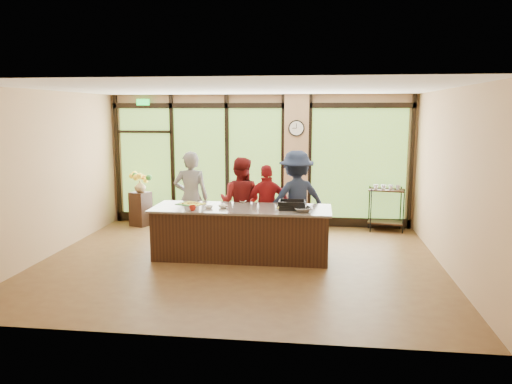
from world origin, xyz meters
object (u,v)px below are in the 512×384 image
(island_base, at_px, (242,233))
(bar_cart, at_px, (386,203))
(cook_left, at_px, (191,198))
(cook_right, at_px, (296,199))
(flower_stand, at_px, (141,209))
(roasting_pan, at_px, (292,207))

(island_base, relative_size, bar_cart, 3.00)
(cook_left, relative_size, cook_right, 0.99)
(flower_stand, bearing_deg, cook_left, -20.74)
(cook_left, height_order, cook_right, cook_right)
(bar_cart, bearing_deg, cook_right, -129.88)
(roasting_pan, bearing_deg, bar_cart, 46.17)
(cook_left, distance_m, bar_cart, 4.31)
(island_base, xyz_separation_m, cook_left, (-1.13, 0.77, 0.49))
(flower_stand, xyz_separation_m, bar_cart, (5.56, 0.18, 0.23))
(cook_left, relative_size, bar_cart, 1.80)
(cook_left, bearing_deg, island_base, 137.27)
(island_base, distance_m, flower_stand, 3.50)
(cook_right, height_order, roasting_pan, cook_right)
(roasting_pan, distance_m, flower_stand, 4.30)
(cook_left, height_order, flower_stand, cook_left)
(roasting_pan, height_order, flower_stand, roasting_pan)
(roasting_pan, relative_size, bar_cart, 0.45)
(roasting_pan, bearing_deg, island_base, 172.99)
(island_base, xyz_separation_m, bar_cart, (2.86, 2.40, 0.18))
(island_base, distance_m, cook_right, 1.36)
(island_base, relative_size, flower_stand, 3.95)
(cook_right, relative_size, roasting_pan, 4.09)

